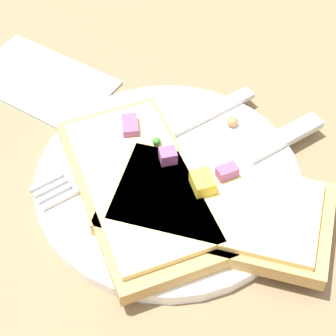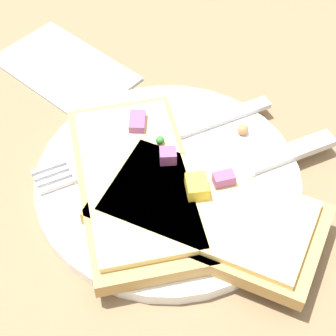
# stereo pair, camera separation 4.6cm
# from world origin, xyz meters

# --- Properties ---
(ground_plane) EXTENTS (4.00, 4.00, 0.00)m
(ground_plane) POSITION_xyz_m (0.00, 0.00, 0.00)
(ground_plane) COLOR #7F6647
(plate) EXTENTS (0.22, 0.22, 0.01)m
(plate) POSITION_xyz_m (0.00, 0.00, 0.01)
(plate) COLOR white
(plate) RESTS_ON ground
(fork) EXTENTS (0.11, 0.21, 0.01)m
(fork) POSITION_xyz_m (-0.04, 0.01, 0.01)
(fork) COLOR #B7B7BC
(fork) RESTS_ON plate
(knife) EXTENTS (0.10, 0.21, 0.01)m
(knife) POSITION_xyz_m (0.04, 0.04, 0.01)
(knife) COLOR #B7B7BC
(knife) RESTS_ON plate
(pizza_slice_main) EXTENTS (0.20, 0.18, 0.03)m
(pizza_slice_main) POSITION_xyz_m (-0.01, -0.03, 0.02)
(pizza_slice_main) COLOR tan
(pizza_slice_main) RESTS_ON plate
(pizza_slice_corner) EXTENTS (0.20, 0.14, 0.03)m
(pizza_slice_corner) POSITION_xyz_m (0.05, -0.01, 0.02)
(pizza_slice_corner) COLOR tan
(pizza_slice_corner) RESTS_ON plate
(crumb_scatter) EXTENTS (0.10, 0.13, 0.01)m
(crumb_scatter) POSITION_xyz_m (0.00, 0.01, 0.02)
(crumb_scatter) COLOR #C87A56
(crumb_scatter) RESTS_ON plate
(napkin) EXTENTS (0.14, 0.08, 0.01)m
(napkin) POSITION_xyz_m (-0.18, 0.04, 0.00)
(napkin) COLOR silver
(napkin) RESTS_ON ground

